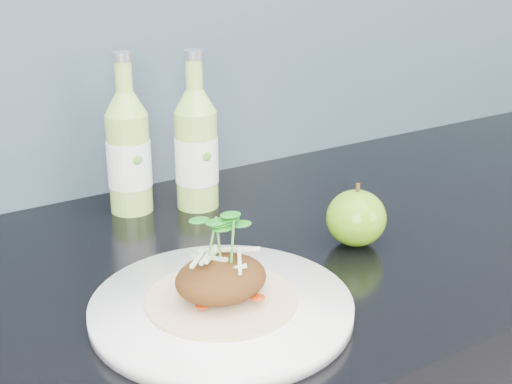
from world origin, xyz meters
TOP-DOWN VIEW (x-y plane):
  - dinner_plate at (-0.09, 1.58)m, footprint 0.30×0.30m
  - pork_taco at (-0.09, 1.58)m, footprint 0.16×0.16m
  - green_apple at (0.14, 1.64)m, footprint 0.08×0.08m
  - cider_bottle_left at (-0.05, 1.89)m, footprint 0.07×0.07m
  - cider_bottle_right at (0.03, 1.86)m, footprint 0.08×0.08m

SIDE VIEW (x-z plane):
  - dinner_plate at x=-0.09m, z-range 0.90..0.92m
  - green_apple at x=0.14m, z-range 0.90..0.98m
  - pork_taco at x=-0.09m, z-range 0.89..0.99m
  - cider_bottle_left at x=-0.05m, z-range 0.87..1.10m
  - cider_bottle_right at x=0.03m, z-range 0.87..1.10m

